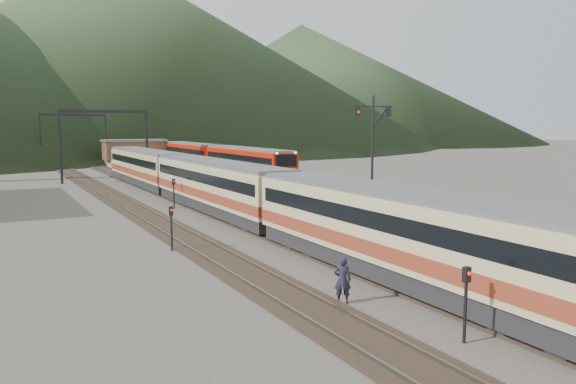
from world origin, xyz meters
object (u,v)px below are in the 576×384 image
second_train (216,159)px  worker (342,280)px  main_train (217,185)px

second_train → worker: 53.86m
main_train → second_train: main_train is taller
main_train → worker: 21.80m
second_train → worker: (-15.07, -51.70, -1.10)m
worker → second_train: bearing=-75.5°
second_train → worker: bearing=-106.2°
second_train → worker: size_ratio=22.55×
second_train → worker: second_train is taller
main_train → worker: main_train is taller
main_train → worker: bearing=-99.4°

